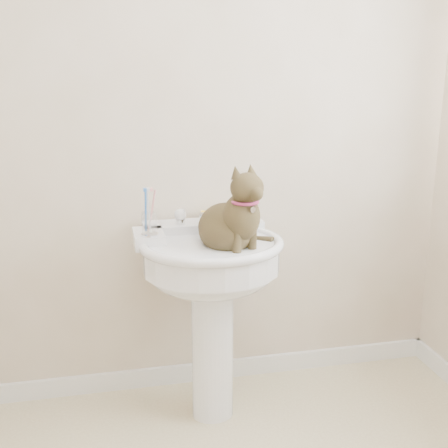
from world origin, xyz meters
TOP-DOWN VIEW (x-y plane):
  - wall_back at (0.00, 1.10)m, footprint 2.20×0.00m
  - baseboard_back at (0.00, 1.09)m, footprint 2.20×0.02m
  - pedestal_sink at (-0.06, 0.81)m, footprint 0.59×0.58m
  - faucet at (-0.06, 0.95)m, footprint 0.28×0.12m
  - soap_bar at (-0.02, 1.04)m, footprint 0.10×0.07m
  - toothbrush_cup at (-0.30, 0.83)m, footprint 0.07×0.07m
  - cat at (0.01, 0.75)m, footprint 0.25×0.31m

SIDE VIEW (x-z plane):
  - baseboard_back at x=0.00m, z-range 0.00..0.09m
  - pedestal_sink at x=-0.06m, z-range 0.23..1.05m
  - soap_bar at x=-0.02m, z-range 0.82..0.85m
  - faucet at x=-0.06m, z-range 0.79..0.93m
  - toothbrush_cup at x=-0.30m, z-range 0.77..0.96m
  - cat at x=0.01m, z-range 0.65..1.10m
  - wall_back at x=0.00m, z-range 0.00..2.50m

